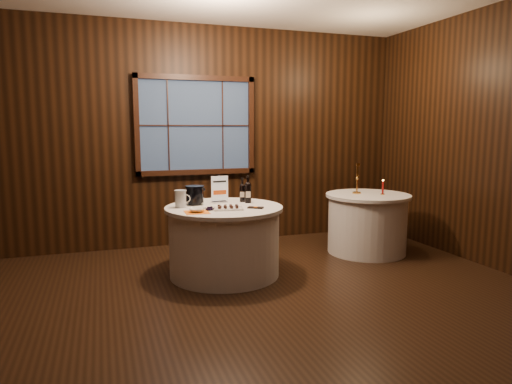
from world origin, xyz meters
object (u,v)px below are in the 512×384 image
object	(u,v)px
glass_pitcher	(181,199)
port_bottle_right	(248,191)
port_bottle_left	(242,191)
brass_candlestick	(357,183)
main_table	(224,241)
side_table	(367,223)
red_candle	(383,189)
ice_bucket	(195,195)
sign_stand	(220,193)
grape_bunch	(210,209)
chocolate_plate	(228,208)
cracker_bowl	(197,210)
chocolate_box	(256,208)

from	to	relation	value
glass_pitcher	port_bottle_right	bearing A→B (deg)	25.77
port_bottle_left	brass_candlestick	distance (m)	1.61
main_table	side_table	xyz separation A→B (m)	(2.00, 0.30, 0.00)
red_candle	side_table	bearing A→B (deg)	143.43
ice_bucket	sign_stand	bearing A→B (deg)	8.16
brass_candlestick	sign_stand	bearing A→B (deg)	-175.82
port_bottle_left	grape_bunch	bearing A→B (deg)	-115.63
main_table	chocolate_plate	xyz separation A→B (m)	(-0.01, -0.20, 0.40)
port_bottle_right	chocolate_plate	size ratio (longest dim) A/B	0.93
cracker_bowl	grape_bunch	bearing A→B (deg)	21.68
port_bottle_left	port_bottle_right	xyz separation A→B (m)	(0.04, -0.09, 0.02)
main_table	ice_bucket	size ratio (longest dim) A/B	6.06
cracker_bowl	chocolate_box	bearing A→B (deg)	3.34
chocolate_box	red_candle	bearing A→B (deg)	46.10
ice_bucket	red_candle	distance (m)	2.42
side_table	port_bottle_right	xyz separation A→B (m)	(-1.68, -0.16, 0.52)
glass_pitcher	cracker_bowl	xyz separation A→B (m)	(0.10, -0.34, -0.07)
sign_stand	chocolate_box	world-z (taller)	sign_stand
main_table	glass_pitcher	xyz separation A→B (m)	(-0.46, 0.08, 0.48)
grape_bunch	brass_candlestick	size ratio (longest dim) A/B	0.41
grape_bunch	port_bottle_left	bearing A→B (deg)	41.91
port_bottle_right	chocolate_plate	bearing A→B (deg)	-119.65
grape_bunch	chocolate_plate	bearing A→B (deg)	0.57
port_bottle_left	chocolate_plate	bearing A→B (deg)	-101.45
main_table	glass_pitcher	distance (m)	0.67
main_table	cracker_bowl	distance (m)	0.60
main_table	grape_bunch	size ratio (longest dim) A/B	7.87
grape_bunch	chocolate_box	bearing A→B (deg)	-2.76
port_bottle_right	chocolate_plate	distance (m)	0.48
sign_stand	side_table	bearing A→B (deg)	-2.02
chocolate_box	ice_bucket	bearing A→B (deg)	176.32
main_table	side_table	bearing A→B (deg)	8.53
sign_stand	ice_bucket	size ratio (longest dim) A/B	1.50
sign_stand	brass_candlestick	bearing A→B (deg)	0.75
grape_bunch	ice_bucket	bearing A→B (deg)	100.89
ice_bucket	glass_pitcher	world-z (taller)	ice_bucket
ice_bucket	chocolate_box	world-z (taller)	ice_bucket
port_bottle_right	grape_bunch	world-z (taller)	port_bottle_right
chocolate_box	red_candle	xyz separation A→B (m)	(1.86, 0.41, 0.07)
port_bottle_left	glass_pitcher	size ratio (longest dim) A/B	1.48
main_table	grape_bunch	xyz separation A→B (m)	(-0.20, -0.20, 0.40)
main_table	ice_bucket	distance (m)	0.60
port_bottle_left	cracker_bowl	size ratio (longest dim) A/B	1.75
chocolate_box	grape_bunch	world-z (taller)	grape_bunch
side_table	ice_bucket	xyz separation A→B (m)	(-2.28, -0.09, 0.49)
cracker_bowl	chocolate_plate	bearing A→B (deg)	10.30
main_table	port_bottle_left	world-z (taller)	port_bottle_left
sign_stand	glass_pitcher	bearing A→B (deg)	-163.68
chocolate_plate	red_candle	world-z (taller)	red_candle
chocolate_plate	cracker_bowl	size ratio (longest dim) A/B	2.15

